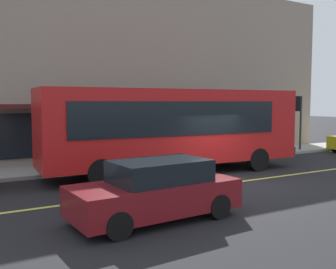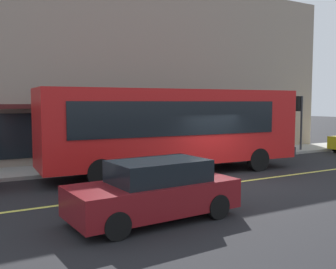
{
  "view_description": "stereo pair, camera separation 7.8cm",
  "coord_description": "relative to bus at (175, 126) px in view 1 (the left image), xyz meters",
  "views": [
    {
      "loc": [
        -9.21,
        -11.09,
        2.98
      ],
      "look_at": [
        -0.91,
        3.26,
        1.6
      ],
      "focal_mm": 41.46,
      "sensor_mm": 36.0,
      "label": 1
    },
    {
      "loc": [
        -9.14,
        -11.13,
        2.98
      ],
      "look_at": [
        -0.91,
        3.26,
        1.6
      ],
      "focal_mm": 41.46,
      "sensor_mm": 36.0,
      "label": 2
    }
  ],
  "objects": [
    {
      "name": "car_maroon",
      "position": [
        -3.76,
        -5.31,
        -1.24
      ],
      "size": [
        4.39,
        2.05,
        1.52
      ],
      "color": "maroon",
      "rests_on": "ground"
    },
    {
      "name": "lane_centre_stripe",
      "position": [
        0.87,
        -2.73,
        -1.98
      ],
      "size": [
        36.0,
        0.16,
        0.01
      ],
      "primitive_type": "cube",
      "color": "#D8D14C",
      "rests_on": "ground"
    },
    {
      "name": "ground",
      "position": [
        0.87,
        -2.73,
        -1.99
      ],
      "size": [
        120.0,
        120.0,
        0.0
      ],
      "primitive_type": "plane",
      "color": "black"
    },
    {
      "name": "sidewalk",
      "position": [
        0.87,
        2.88,
        -1.91
      ],
      "size": [
        80.0,
        2.55,
        0.15
      ],
      "primitive_type": "cube",
      "color": "#9E9B93",
      "rests_on": "ground"
    },
    {
      "name": "bus",
      "position": [
        0.0,
        0.0,
        0.0
      ],
      "size": [
        11.26,
        3.17,
        3.5
      ],
      "color": "red",
      "rests_on": "ground"
    },
    {
      "name": "storefront_building",
      "position": [
        -0.43,
        9.47,
        2.72
      ],
      "size": [
        27.36,
        11.26,
        9.42
      ],
      "color": "gray",
      "rests_on": "ground"
    },
    {
      "name": "traffic_light",
      "position": [
        10.09,
        2.35,
        0.55
      ],
      "size": [
        0.3,
        0.52,
        3.2
      ],
      "color": "#2D2D33",
      "rests_on": "sidewalk"
    }
  ]
}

